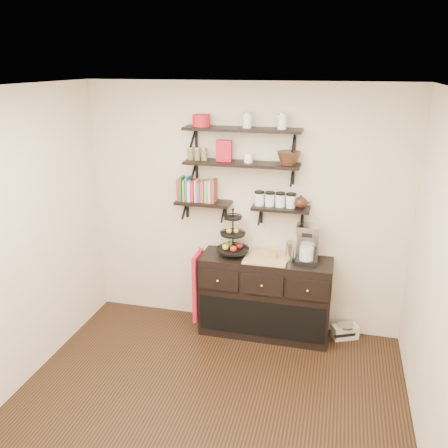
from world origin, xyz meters
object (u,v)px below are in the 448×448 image
fruit_stand (233,240)px  sideboard (265,296)px  coffee_maker (307,244)px  radio (345,331)px

fruit_stand → sideboard: bearing=-0.6°
coffee_maker → radio: 1.12m
fruit_stand → radio: 1.59m
sideboard → radio: sideboard is taller
coffee_maker → radio: bearing=9.3°
sideboard → coffee_maker: 0.77m
sideboard → fruit_stand: (-0.36, 0.00, 0.62)m
fruit_stand → radio: size_ratio=1.65×
fruit_stand → coffee_maker: size_ratio=1.23×
radio → sideboard: bearing=162.0°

